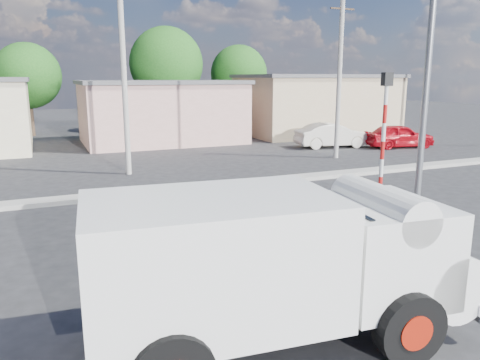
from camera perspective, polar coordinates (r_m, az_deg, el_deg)
name	(u,v)px	position (r m, az deg, el deg)	size (l,w,h in m)	color
ground_plane	(309,263)	(11.16, 8.41, -10.01)	(120.00, 120.00, 0.00)	#252528
median	(200,187)	(18.10, -4.90, -0.89)	(40.00, 0.80, 0.16)	#99968E
truck	(285,261)	(7.49, 5.54, -9.84)	(6.30, 2.90, 2.53)	black
bicycle	(362,247)	(10.95, 14.61, -7.89)	(0.67, 1.92, 1.01)	black
cyclist	(363,231)	(10.83, 14.72, -6.02)	(0.64, 0.42, 1.76)	white
car_cream	(332,135)	(29.42, 11.18, 5.37)	(1.58, 4.52, 1.49)	silver
car_red	(399,136)	(30.41, 18.81, 5.13)	(1.71, 4.24, 1.44)	#B10914
traffic_pole	(383,138)	(13.53, 17.07, 4.93)	(0.28, 0.18, 4.36)	red
streetlight	(425,49)	(13.86, 21.60, 14.61)	(2.34, 0.22, 9.00)	slate
building_row	(148,110)	(31.51, -11.20, 8.36)	(37.80, 7.30, 4.44)	beige
tree_row	(82,69)	(37.50, -18.74, 12.68)	(34.13, 7.32, 8.10)	#38281E
utility_poles	(237,81)	(22.51, -0.35, 12.00)	(35.40, 0.24, 8.00)	#99968E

